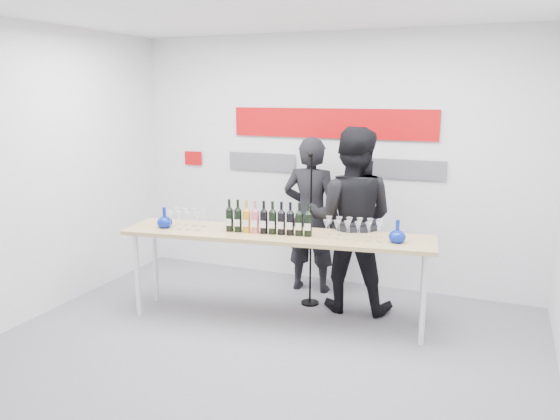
{
  "coord_description": "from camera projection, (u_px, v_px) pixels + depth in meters",
  "views": [
    {
      "loc": [
        1.9,
        -4.29,
        2.32
      ],
      "look_at": [
        -0.13,
        0.68,
        1.15
      ],
      "focal_mm": 35.0,
      "sensor_mm": 36.0,
      "label": 1
    }
  ],
  "objects": [
    {
      "name": "tasting_table",
      "position": [
        276.0,
        240.0,
        5.46
      ],
      "size": [
        3.17,
        1.05,
        0.93
      ],
      "rotation": [
        0.0,
        0.0,
        0.14
      ],
      "color": "tan",
      "rests_on": "ground"
    },
    {
      "name": "glasses_left",
      "position": [
        187.0,
        219.0,
        5.66
      ],
      "size": [
        0.38,
        0.26,
        0.18
      ],
      "color": "silver",
      "rests_on": "tasting_table"
    },
    {
      "name": "glasses_right",
      "position": [
        353.0,
        229.0,
        5.25
      ],
      "size": [
        0.58,
        0.29,
        0.18
      ],
      "color": "silver",
      "rests_on": "tasting_table"
    },
    {
      "name": "wine_bottles",
      "position": [
        268.0,
        217.0,
        5.4
      ],
      "size": [
        0.89,
        0.2,
        0.33
      ],
      "rotation": [
        0.0,
        0.0,
        0.14
      ],
      "color": "black",
      "rests_on": "tasting_table"
    },
    {
      "name": "back_wall",
      "position": [
        331.0,
        161.0,
        6.57
      ],
      "size": [
        5.0,
        0.04,
        3.0
      ],
      "primitive_type": "cube",
      "color": "silver",
      "rests_on": "ground"
    },
    {
      "name": "ground",
      "position": [
        265.0,
        346.0,
        5.08
      ],
      "size": [
        5.0,
        5.0,
        0.0
      ],
      "primitive_type": "plane",
      "color": "slate",
      "rests_on": "ground"
    },
    {
      "name": "decanter_left",
      "position": [
        164.0,
        217.0,
        5.66
      ],
      "size": [
        0.16,
        0.16,
        0.21
      ],
      "primitive_type": null,
      "color": "#081F93",
      "rests_on": "tasting_table"
    },
    {
      "name": "presenter_right",
      "position": [
        351.0,
        220.0,
        5.78
      ],
      "size": [
        1.02,
        0.83,
        1.97
      ],
      "primitive_type": "imported",
      "rotation": [
        0.0,
        0.0,
        3.24
      ],
      "color": "black",
      "rests_on": "ground"
    },
    {
      "name": "decanter_right",
      "position": [
        397.0,
        231.0,
        5.09
      ],
      "size": [
        0.16,
        0.16,
        0.21
      ],
      "primitive_type": null,
      "color": "#081F93",
      "rests_on": "tasting_table"
    },
    {
      "name": "presenter_left",
      "position": [
        311.0,
        215.0,
        6.35
      ],
      "size": [
        0.69,
        0.47,
        1.82
      ],
      "primitive_type": "imported",
      "rotation": [
        0.0,
        0.0,
        3.2
      ],
      "color": "black",
      "rests_on": "ground"
    },
    {
      "name": "mic_stand",
      "position": [
        310.0,
        259.0,
        5.98
      ],
      "size": [
        0.2,
        0.2,
        1.7
      ],
      "rotation": [
        0.0,
        0.0,
        0.02
      ],
      "color": "black",
      "rests_on": "ground"
    },
    {
      "name": "signage",
      "position": [
        326.0,
        135.0,
        6.49
      ],
      "size": [
        3.38,
        0.02,
        0.79
      ],
      "color": "#B3070A",
      "rests_on": "back_wall"
    }
  ]
}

